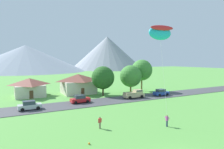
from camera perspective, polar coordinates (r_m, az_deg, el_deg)
name	(u,v)px	position (r m, az deg, el deg)	size (l,w,h in m)	color
road_strip	(82,104)	(44.06, -8.61, -8.24)	(160.00, 7.50, 0.08)	#424247
mountain_central_ridge	(107,53)	(198.75, -1.38, 6.14)	(71.60, 71.60, 32.20)	#8E939E
mountain_east_ridge	(26,58)	(178.11, -23.39, 4.26)	(96.29, 96.29, 21.33)	gray
house_leftmost	(78,83)	(57.13, -9.60, -2.52)	(9.27, 7.92, 5.51)	beige
house_right_center	(29,87)	(56.47, -22.46, -3.28)	(7.69, 8.52, 4.73)	beige
tree_near_left	(103,78)	(53.04, -2.59, -0.91)	(6.10, 6.10, 7.82)	#4C3823
tree_left_of_center	(131,76)	(56.51, 5.37, -0.47)	(6.16, 6.16, 7.99)	brown
tree_center	(142,70)	(61.52, 8.49, 1.26)	(6.37, 6.37, 9.57)	brown
parked_car_red_west_end	(80,99)	(44.83, -9.09, -6.95)	(4.25, 2.18, 1.68)	red
parked_car_silver_mid_west	(30,105)	(41.39, -22.46, -8.16)	(4.24, 2.15, 1.68)	#B7BCC1
parked_car_blue_mid_east	(161,92)	(54.75, 13.79, -4.98)	(4.22, 2.12, 1.68)	#2847A8
pickup_truck_sand_east_side	(134,94)	(50.02, 6.38, -5.53)	(5.29, 2.52, 1.99)	#C6B284
kite_flyer_with_kite	(160,33)	(32.46, 13.57, 11.39)	(4.11, 4.68, 14.94)	navy
watcher_person	(100,122)	(28.45, -3.47, -13.47)	(0.56, 0.24, 1.68)	#70604C
soccer_ball	(89,144)	(23.91, -6.54, -18.96)	(0.24, 0.24, 0.24)	orange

